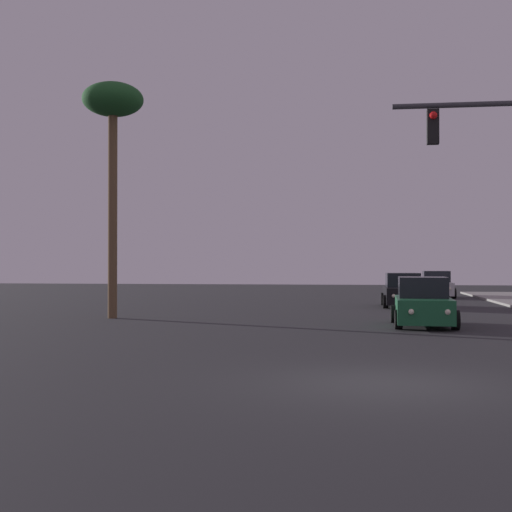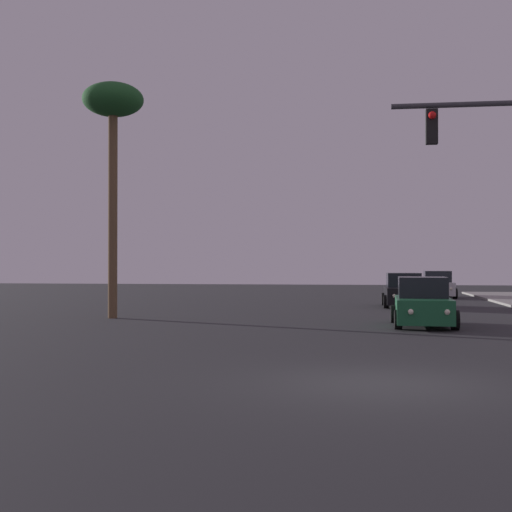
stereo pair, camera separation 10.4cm
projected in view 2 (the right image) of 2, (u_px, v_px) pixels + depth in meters
The scene contains 5 objects.
ground_plane at pixel (380, 384), 12.65m from camera, with size 120.00×120.00×0.00m, color #28282B.
car_silver at pixel (438, 286), 44.86m from camera, with size 2.04×4.34×1.68m.
car_green at pixel (423, 304), 24.36m from camera, with size 2.04×4.34×1.68m.
car_black at pixel (404, 291), 35.28m from camera, with size 2.04×4.32×1.68m.
palm_tree_near at pixel (113, 114), 28.01m from camera, with size 2.40×2.40×9.26m.
Camera 2 is at (-0.39, -12.86, 2.14)m, focal length 50.00 mm.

